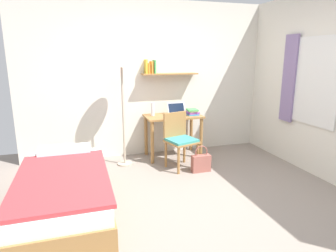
# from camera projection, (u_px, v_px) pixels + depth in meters

# --- Properties ---
(ground_plane) EXTENTS (5.28, 5.28, 0.00)m
(ground_plane) POSITION_uv_depth(u_px,v_px,m) (195.00, 205.00, 3.44)
(ground_plane) COLOR gray
(wall_back) EXTENTS (4.40, 0.27, 2.60)m
(wall_back) POSITION_uv_depth(u_px,v_px,m) (152.00, 80.00, 5.01)
(wall_back) COLOR silver
(wall_back) RESTS_ON ground_plane
(bed) EXTENTS (0.94, 1.87, 0.54)m
(bed) POSITION_uv_depth(u_px,v_px,m) (64.00, 192.00, 3.23)
(bed) COLOR #9E703D
(bed) RESTS_ON ground_plane
(desk) EXTENTS (0.94, 0.55, 0.73)m
(desk) POSITION_uv_depth(u_px,v_px,m) (173.00, 124.00, 4.96)
(desk) COLOR #9E703D
(desk) RESTS_ON ground_plane
(desk_chair) EXTENTS (0.53, 0.52, 0.85)m
(desk_chair) POSITION_uv_depth(u_px,v_px,m) (180.00, 138.00, 4.51)
(desk_chair) COLOR #9E703D
(desk_chair) RESTS_ON ground_plane
(standing_lamp) EXTENTS (0.39, 0.39, 1.77)m
(standing_lamp) POSITION_uv_depth(u_px,v_px,m) (121.00, 66.00, 4.35)
(standing_lamp) COLOR #B2A893
(standing_lamp) RESTS_ON ground_plane
(laptop) EXTENTS (0.31, 0.22, 0.20)m
(laptop) POSITION_uv_depth(u_px,v_px,m) (177.00, 112.00, 4.98)
(laptop) COLOR #B7BABF
(laptop) RESTS_ON desk
(water_bottle) EXTENTS (0.06, 0.06, 0.22)m
(water_bottle) POSITION_uv_depth(u_px,v_px,m) (153.00, 109.00, 4.88)
(water_bottle) COLOR silver
(water_bottle) RESTS_ON desk
(book_stack) EXTENTS (0.21, 0.23, 0.10)m
(book_stack) POSITION_uv_depth(u_px,v_px,m) (193.00, 112.00, 4.96)
(book_stack) COLOR #3384C6
(book_stack) RESTS_ON desk
(handbag) EXTENTS (0.29, 0.11, 0.41)m
(handbag) POSITION_uv_depth(u_px,v_px,m) (201.00, 163.00, 4.40)
(handbag) COLOR #99564C
(handbag) RESTS_ON ground_plane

